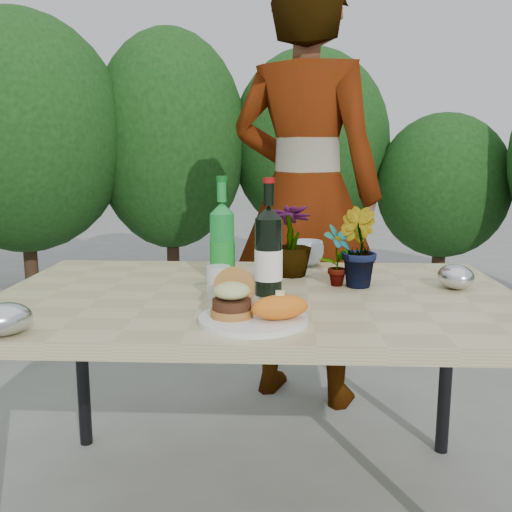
{
  "coord_description": "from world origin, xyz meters",
  "views": [
    {
      "loc": [
        0.07,
        -1.71,
        1.18
      ],
      "look_at": [
        0.0,
        -0.08,
        0.88
      ],
      "focal_mm": 40.0,
      "sensor_mm": 36.0,
      "label": 1
    }
  ],
  "objects_px": {
    "person": "(305,195)",
    "wine_bottle": "(269,252)",
    "patio_table": "(257,311)",
    "dinner_plate": "(253,319)"
  },
  "relations": [
    {
      "from": "person",
      "to": "wine_bottle",
      "type": "bearing_deg",
      "value": 102.55
    },
    {
      "from": "patio_table",
      "to": "person",
      "type": "bearing_deg",
      "value": 79.06
    },
    {
      "from": "patio_table",
      "to": "wine_bottle",
      "type": "distance_m",
      "value": 0.19
    },
    {
      "from": "patio_table",
      "to": "dinner_plate",
      "type": "bearing_deg",
      "value": -89.41
    },
    {
      "from": "wine_bottle",
      "to": "person",
      "type": "bearing_deg",
      "value": 58.98
    },
    {
      "from": "wine_bottle",
      "to": "person",
      "type": "xyz_separation_m",
      "value": [
        0.15,
        0.96,
        0.1
      ]
    },
    {
      "from": "wine_bottle",
      "to": "person",
      "type": "relative_size",
      "value": 0.18
    },
    {
      "from": "patio_table",
      "to": "person",
      "type": "xyz_separation_m",
      "value": [
        0.18,
        0.94,
        0.29
      ]
    },
    {
      "from": "dinner_plate",
      "to": "wine_bottle",
      "type": "height_order",
      "value": "wine_bottle"
    },
    {
      "from": "wine_bottle",
      "to": "person",
      "type": "distance_m",
      "value": 0.98
    }
  ]
}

